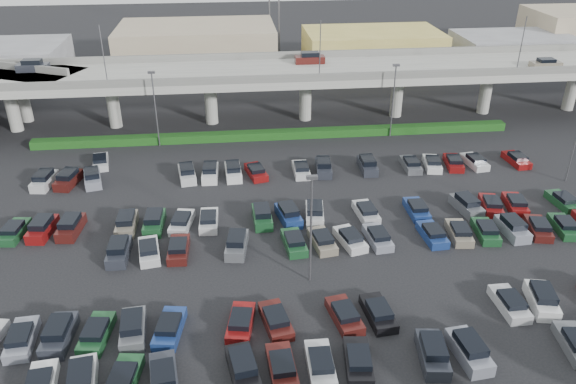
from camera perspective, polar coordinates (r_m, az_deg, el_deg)
The scene contains 6 objects.
ground at distance 56.70m, azimuth 1.08°, elevation -4.13°, with size 280.00×280.00×0.00m, color black.
overpass at distance 83.18m, azimuth -1.85°, elevation 11.76°, with size 150.00×13.00×15.80m.
hedge at distance 78.68m, azimuth -1.19°, elevation 5.86°, with size 66.00×1.60×1.10m, color #153B11.
parked_cars at distance 53.12m, azimuth 1.03°, elevation -5.76°, with size 62.87×41.65×1.67m.
light_poles at distance 55.13m, azimuth -3.39°, elevation 2.24°, with size 66.90×48.38×10.30m.
distant_buildings at distance 114.13m, azimuth 3.49°, elevation 14.51°, with size 138.00×24.00×9.00m.
Camera 1 is at (-6.23, -47.68, 30.05)m, focal length 35.00 mm.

